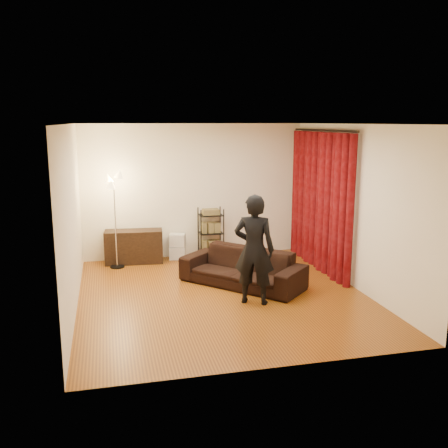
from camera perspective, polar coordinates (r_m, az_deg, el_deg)
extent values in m
plane|color=#8E4F13|center=(8.11, -0.20, -8.09)|extent=(5.00, 5.00, 0.00)
plane|color=white|center=(7.63, -0.22, 11.36)|extent=(5.00, 5.00, 0.00)
plane|color=white|center=(10.18, -3.40, 3.79)|extent=(5.00, 0.00, 5.00)
plane|color=white|center=(5.41, 5.81, -3.28)|extent=(5.00, 0.00, 5.00)
plane|color=white|center=(7.58, -17.01, 0.58)|extent=(0.00, 5.00, 5.00)
plane|color=white|center=(8.55, 14.66, 1.92)|extent=(0.00, 5.00, 5.00)
cylinder|color=black|center=(9.40, 11.26, 10.46)|extent=(0.04, 2.65, 0.04)
imported|color=black|center=(8.49, 2.09, -5.01)|extent=(2.04, 2.08, 0.61)
imported|color=black|center=(7.54, 3.46, -2.93)|extent=(0.73, 0.64, 1.69)
cube|color=black|center=(9.97, -10.26, -2.55)|extent=(1.15, 0.51, 0.65)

